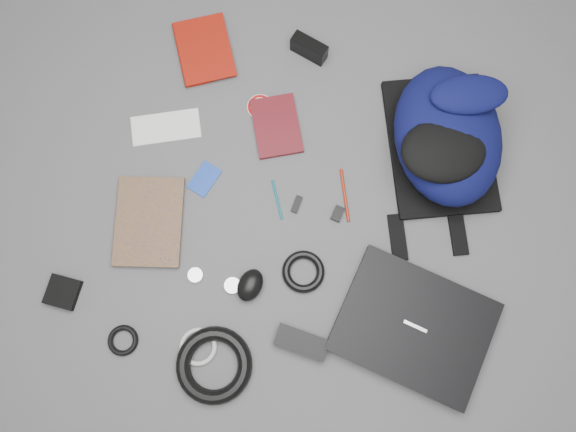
% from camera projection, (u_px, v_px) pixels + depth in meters
% --- Properties ---
extents(ground, '(4.00, 4.00, 0.00)m').
position_uv_depth(ground, '(288.00, 217.00, 1.63)').
color(ground, '#4F4F51').
rests_on(ground, ground).
extents(backpack, '(0.43, 0.53, 0.19)m').
position_uv_depth(backpack, '(448.00, 135.00, 1.58)').
color(backpack, black).
rests_on(backpack, ground).
extents(laptop, '(0.47, 0.40, 0.04)m').
position_uv_depth(laptop, '(414.00, 326.00, 1.55)').
color(laptop, black).
rests_on(laptop, ground).
extents(textbook_red, '(0.24, 0.27, 0.02)m').
position_uv_depth(textbook_red, '(178.00, 56.00, 1.73)').
color(textbook_red, maroon).
rests_on(textbook_red, ground).
extents(comic_book, '(0.23, 0.29, 0.02)m').
position_uv_depth(comic_book, '(116.00, 221.00, 1.62)').
color(comic_book, '#C07B0D').
rests_on(comic_book, ground).
extents(envelope, '(0.23, 0.15, 0.00)m').
position_uv_depth(envelope, '(166.00, 127.00, 1.69)').
color(envelope, white).
rests_on(envelope, ground).
extents(dvd_case, '(0.19, 0.22, 0.01)m').
position_uv_depth(dvd_case, '(276.00, 126.00, 1.69)').
color(dvd_case, '#480D12').
rests_on(dvd_case, ground).
extents(compact_camera, '(0.12, 0.08, 0.06)m').
position_uv_depth(compact_camera, '(309.00, 48.00, 1.71)').
color(compact_camera, black).
rests_on(compact_camera, ground).
extents(sticker_disc, '(0.10, 0.10, 0.00)m').
position_uv_depth(sticker_disc, '(260.00, 107.00, 1.71)').
color(sticker_disc, silver).
rests_on(sticker_disc, ground).
extents(pen_teal, '(0.05, 0.11, 0.01)m').
position_uv_depth(pen_teal, '(277.00, 200.00, 1.64)').
color(pen_teal, '#0B5A6A').
rests_on(pen_teal, ground).
extents(pen_red, '(0.06, 0.16, 0.01)m').
position_uv_depth(pen_red, '(345.00, 195.00, 1.64)').
color(pen_red, maroon).
rests_on(pen_red, ground).
extents(id_badge, '(0.09, 0.11, 0.00)m').
position_uv_depth(id_badge, '(204.00, 179.00, 1.66)').
color(id_badge, '#163DAA').
rests_on(id_badge, ground).
extents(usb_black, '(0.03, 0.05, 0.01)m').
position_uv_depth(usb_black, '(297.00, 204.00, 1.64)').
color(usb_black, black).
rests_on(usb_black, ground).
extents(key_fob, '(0.04, 0.05, 0.01)m').
position_uv_depth(key_fob, '(338.00, 214.00, 1.63)').
color(key_fob, black).
rests_on(key_fob, ground).
extents(mouse, '(0.09, 0.11, 0.05)m').
position_uv_depth(mouse, '(250.00, 285.00, 1.57)').
color(mouse, black).
rests_on(mouse, ground).
extents(headphone_left, '(0.06, 0.06, 0.01)m').
position_uv_depth(headphone_left, '(195.00, 275.00, 1.59)').
color(headphone_left, silver).
rests_on(headphone_left, ground).
extents(headphone_right, '(0.05, 0.05, 0.01)m').
position_uv_depth(headphone_right, '(232.00, 285.00, 1.59)').
color(headphone_right, '#BABABD').
rests_on(headphone_right, ground).
extents(cable_coil, '(0.15, 0.15, 0.02)m').
position_uv_depth(cable_coil, '(303.00, 272.00, 1.59)').
color(cable_coil, black).
rests_on(cable_coil, ground).
extents(power_brick, '(0.15, 0.08, 0.04)m').
position_uv_depth(power_brick, '(301.00, 342.00, 1.54)').
color(power_brick, black).
rests_on(power_brick, ground).
extents(power_cord_coil, '(0.23, 0.23, 0.04)m').
position_uv_depth(power_cord_coil, '(214.00, 365.00, 1.52)').
color(power_cord_coil, black).
rests_on(power_cord_coil, ground).
extents(pouch, '(0.09, 0.09, 0.02)m').
position_uv_depth(pouch, '(63.00, 292.00, 1.58)').
color(pouch, black).
rests_on(pouch, ground).
extents(earbud_coil, '(0.11, 0.11, 0.02)m').
position_uv_depth(earbud_coil, '(123.00, 340.00, 1.55)').
color(earbud_coil, black).
rests_on(earbud_coil, ground).
extents(white_cable_coil, '(0.12, 0.12, 0.01)m').
position_uv_depth(white_cable_coil, '(198.00, 347.00, 1.55)').
color(white_cable_coil, beige).
rests_on(white_cable_coil, ground).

